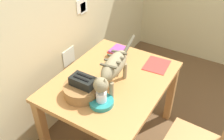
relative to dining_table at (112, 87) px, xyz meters
The scene contains 9 objects.
wall_rear 0.90m from the dining_table, 85.09° to the left, with size 4.39×0.11×2.50m.
dining_table is the anchor object (origin of this frame).
cat 0.32m from the dining_table, 145.29° to the right, with size 0.74×0.19×0.29m.
saucer_bowl 0.34m from the dining_table, 163.45° to the right, with size 0.19×0.19×0.04m, color teal.
coffee_mug 0.36m from the dining_table, 163.27° to the right, with size 0.12×0.08×0.08m.
magazine 0.49m from the dining_table, 32.10° to the right, with size 0.26×0.21×0.01m, color red.
book_stack 0.43m from the dining_table, 23.96° to the left, with size 0.19×0.14×0.07m.
wicker_basket 0.35m from the dining_table, 161.40° to the left, with size 0.29×0.29×0.10m.
toaster 0.35m from the dining_table, 161.88° to the left, with size 0.12×0.20×0.18m.
Camera 1 is at (-1.53, 0.23, 2.08)m, focal length 39.87 mm.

